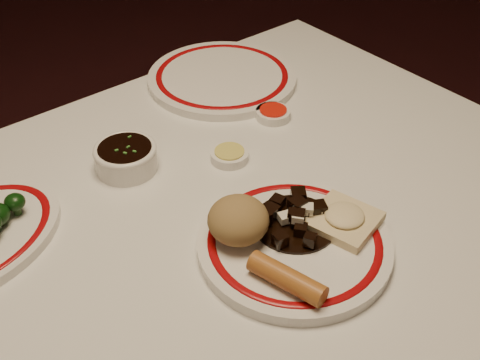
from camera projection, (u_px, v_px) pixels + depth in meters
name	position (u px, v px, depth m)	size (l,w,h in m)	color
dining_table	(215.00, 272.00, 0.94)	(1.20, 0.90, 0.75)	white
main_plate	(294.00, 244.00, 0.84)	(0.30, 0.30, 0.02)	white
rice_mound	(238.00, 220.00, 0.82)	(0.09, 0.09, 0.06)	olive
spring_roll	(287.00, 278.00, 0.76)	(0.03, 0.03, 0.11)	#AC672A
fried_wonton	(344.00, 219.00, 0.85)	(0.11, 0.11, 0.02)	beige
stirfry_heap	(294.00, 217.00, 0.86)	(0.12, 0.12, 0.03)	black
soy_bowl	(126.00, 158.00, 0.98)	(0.10, 0.10, 0.04)	white
sweet_sour_dish	(273.00, 114.00, 1.10)	(0.06, 0.06, 0.02)	white
mustard_dish	(229.00, 155.00, 1.00)	(0.06, 0.06, 0.02)	white
far_plate	(222.00, 78.00, 1.21)	(0.37, 0.37, 0.02)	white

